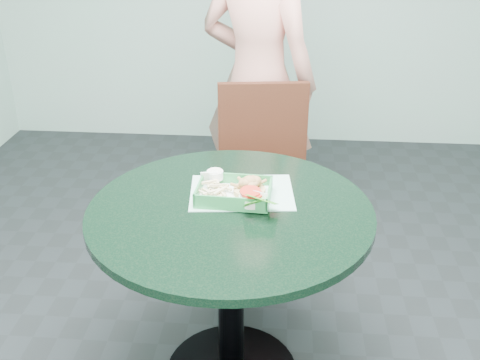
# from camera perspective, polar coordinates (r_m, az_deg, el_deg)

# --- Properties ---
(cafe_table) EXTENTS (0.99, 0.99, 0.75)m
(cafe_table) POSITION_cam_1_polar(r_m,az_deg,el_deg) (2.03, -0.97, -7.52)
(cafe_table) COLOR black
(cafe_table) RESTS_ON floor
(dining_chair) EXTENTS (0.44, 0.44, 0.93)m
(dining_chair) POSITION_cam_1_polar(r_m,az_deg,el_deg) (2.76, 2.17, 1.28)
(dining_chair) COLOR #3A1C11
(dining_chair) RESTS_ON floor
(diner_person) EXTENTS (0.87, 0.74, 2.02)m
(diner_person) POSITION_cam_1_polar(r_m,az_deg,el_deg) (2.90, 1.84, 12.55)
(diner_person) COLOR tan
(diner_person) RESTS_ON floor
(placemat) EXTENTS (0.39, 0.31, 0.00)m
(placemat) POSITION_cam_1_polar(r_m,az_deg,el_deg) (2.03, 0.17, -1.76)
(placemat) COLOR #A6DCC9
(placemat) RESTS_ON cafe_table
(food_basket) EXTENTS (0.26, 0.19, 0.05)m
(food_basket) POSITION_cam_1_polar(r_m,az_deg,el_deg) (1.98, -0.61, -2.01)
(food_basket) COLOR #2C9147
(food_basket) RESTS_ON placemat
(crab_sandwich) EXTENTS (0.11, 0.11, 0.07)m
(crab_sandwich) POSITION_cam_1_polar(r_m,az_deg,el_deg) (1.98, 0.94, -0.99)
(crab_sandwich) COLOR tan
(crab_sandwich) RESTS_ON food_basket
(fries_pile) EXTENTS (0.14, 0.14, 0.04)m
(fries_pile) POSITION_cam_1_polar(r_m,az_deg,el_deg) (1.99, -2.63, -1.29)
(fries_pile) COLOR beige
(fries_pile) RESTS_ON food_basket
(sauce_ramekin) EXTENTS (0.06, 0.06, 0.03)m
(sauce_ramekin) POSITION_cam_1_polar(r_m,az_deg,el_deg) (2.05, -2.70, 0.02)
(sauce_ramekin) COLOR white
(sauce_ramekin) RESTS_ON food_basket
(garnish_cup) EXTENTS (0.13, 0.13, 0.05)m
(garnish_cup) POSITION_cam_1_polar(r_m,az_deg,el_deg) (1.91, 1.49, -2.33)
(garnish_cup) COLOR white
(garnish_cup) RESTS_ON food_basket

